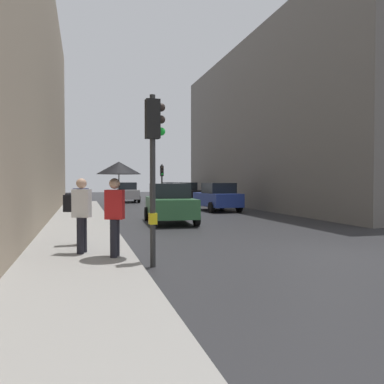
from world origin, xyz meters
TOP-DOWN VIEW (x-y plane):
  - ground_plane at (0.00, 0.00)m, footprint 120.00×120.00m
  - sidewalk_kerb at (-6.18, 6.00)m, footprint 2.55×40.00m
  - building_facade_right at (10.91, 17.62)m, footprint 12.00×26.71m
  - traffic_light_far_median at (0.00, 21.92)m, footprint 0.24×0.43m
  - traffic_light_near_left at (-4.58, -0.17)m, footprint 0.43×0.25m
  - car_white_compact at (2.50, 29.77)m, footprint 2.21×4.30m
  - car_blue_van at (2.09, 14.63)m, footprint 2.17×4.28m
  - car_green_estate at (-2.31, 8.51)m, footprint 2.23×4.31m
  - car_dark_suv at (2.45, 24.31)m, footprint 2.22×4.30m
  - car_silver_hatchback at (-2.26, 26.66)m, footprint 2.07×4.23m
  - pedestrian_with_umbrella at (-5.31, 0.35)m, footprint 1.00×1.00m
  - pedestrian_with_black_backpack at (-6.13, 1.06)m, footprint 0.66×0.48m
  - pedestrian_with_grey_backpack at (-6.16, 2.36)m, footprint 0.61×0.36m

SIDE VIEW (x-z plane):
  - ground_plane at x=0.00m, z-range 0.00..0.00m
  - sidewalk_kerb at x=-6.18m, z-range 0.00..0.16m
  - car_white_compact at x=2.50m, z-range 0.00..1.76m
  - car_blue_van at x=2.09m, z-range 0.00..1.76m
  - car_green_estate at x=-2.31m, z-range 0.00..1.76m
  - car_dark_suv at x=2.45m, z-range 0.00..1.76m
  - car_silver_hatchback at x=-2.26m, z-range 0.00..1.76m
  - pedestrian_with_black_backpack at x=-6.13m, z-range 0.28..2.05m
  - pedestrian_with_grey_backpack at x=-6.16m, z-range 0.28..2.05m
  - pedestrian_with_umbrella at x=-5.31m, z-range 0.77..2.91m
  - traffic_light_far_median at x=0.00m, z-range 0.61..3.81m
  - traffic_light_near_left at x=-4.58m, z-range 0.71..4.43m
  - building_facade_right at x=10.91m, z-range 0.00..11.83m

